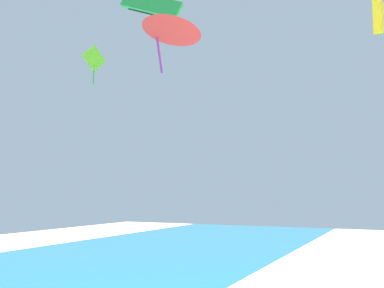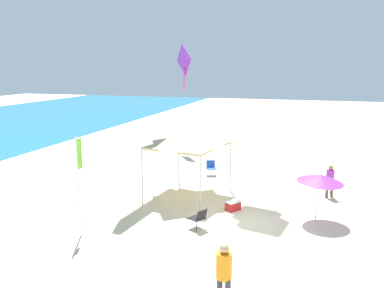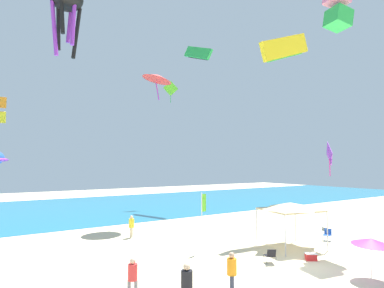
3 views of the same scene
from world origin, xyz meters
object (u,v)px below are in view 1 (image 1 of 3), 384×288
at_px(kite_delta_red, 173,26).
at_px(kite_diamond_lime, 94,60).
at_px(kite_parafoil_yellow, 379,19).
at_px(kite_parafoil_green, 151,5).

bearing_deg(kite_delta_red, kite_diamond_lime, 171.60).
relative_size(kite_diamond_lime, kite_delta_red, 0.79).
height_order(kite_diamond_lime, kite_parafoil_yellow, kite_parafoil_yellow).
distance_m(kite_diamond_lime, kite_parafoil_yellow, 19.84).
distance_m(kite_diamond_lime, kite_delta_red, 13.59).
height_order(kite_delta_red, kite_parafoil_yellow, kite_parafoil_yellow).
relative_size(kite_diamond_lime, kite_parafoil_yellow, 0.52).
distance_m(kite_parafoil_green, kite_delta_red, 13.86).
distance_m(kite_parafoil_green, kite_diamond_lime, 6.19).
distance_m(kite_parafoil_green, kite_parafoil_yellow, 16.89).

